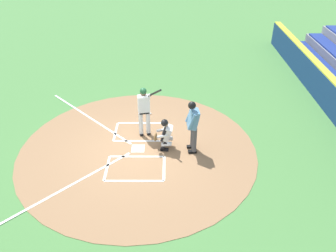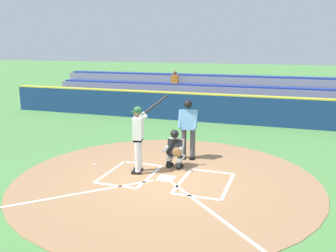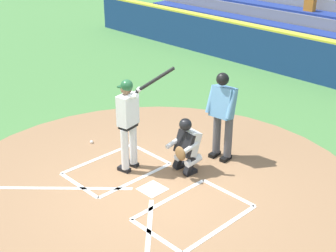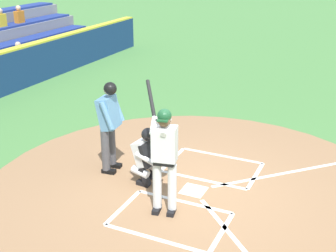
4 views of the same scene
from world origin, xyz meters
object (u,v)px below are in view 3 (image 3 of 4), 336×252
at_px(plate_umpire, 223,110).
at_px(baseball, 92,142).
at_px(batter, 129,118).
at_px(catcher, 186,145).

bearing_deg(plate_umpire, baseball, 32.04).
bearing_deg(batter, catcher, -138.45).
xyz_separation_m(plate_umpire, baseball, (2.41, 1.51, -1.04)).
height_order(catcher, plate_umpire, plate_umpire).
relative_size(catcher, baseball, 15.27).
distance_m(batter, plate_umpire, 1.88).
distance_m(batter, baseball, 1.81).
relative_size(batter, baseball, 28.76).
relative_size(batter, plate_umpire, 1.14).
bearing_deg(baseball, plate_umpire, -147.96).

